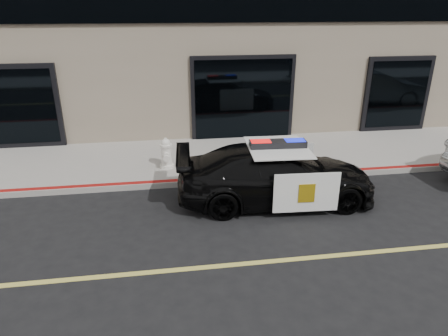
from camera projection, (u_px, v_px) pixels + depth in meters
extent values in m
plane|color=black|center=(363.00, 253.00, 7.59)|extent=(120.00, 120.00, 0.00)
cube|color=gray|center=(284.00, 154.00, 12.36)|extent=(60.00, 3.50, 0.15)
imported|color=black|center=(276.00, 175.00, 9.37)|extent=(2.37, 4.84, 1.35)
cube|color=white|center=(306.00, 193.00, 8.53)|extent=(1.44, 0.11, 0.90)
cube|color=white|center=(285.00, 160.00, 10.31)|extent=(1.44, 0.11, 0.90)
cube|color=white|center=(278.00, 147.00, 9.11)|extent=(1.43, 1.68, 0.02)
cube|color=gold|center=(307.00, 193.00, 8.50)|extent=(0.36, 0.03, 0.43)
cube|color=black|center=(278.00, 144.00, 9.08)|extent=(1.31, 0.40, 0.16)
cube|color=red|center=(261.00, 144.00, 9.04)|extent=(0.46, 0.31, 0.15)
cube|color=#0C19CC|center=(295.00, 143.00, 9.11)|extent=(0.46, 0.31, 0.15)
cylinder|color=white|center=(167.00, 166.00, 11.16)|extent=(0.39, 0.39, 0.09)
cylinder|color=white|center=(166.00, 155.00, 11.03)|extent=(0.28, 0.28, 0.54)
cylinder|color=white|center=(166.00, 145.00, 10.92)|extent=(0.34, 0.34, 0.06)
sphere|color=white|center=(166.00, 143.00, 10.90)|extent=(0.25, 0.25, 0.25)
cylinder|color=white|center=(165.00, 139.00, 10.86)|extent=(0.08, 0.08, 0.08)
cylinder|color=white|center=(166.00, 151.00, 11.17)|extent=(0.14, 0.13, 0.14)
cylinder|color=white|center=(166.00, 155.00, 10.84)|extent=(0.14, 0.13, 0.14)
cylinder|color=white|center=(167.00, 158.00, 10.84)|extent=(0.18, 0.15, 0.18)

